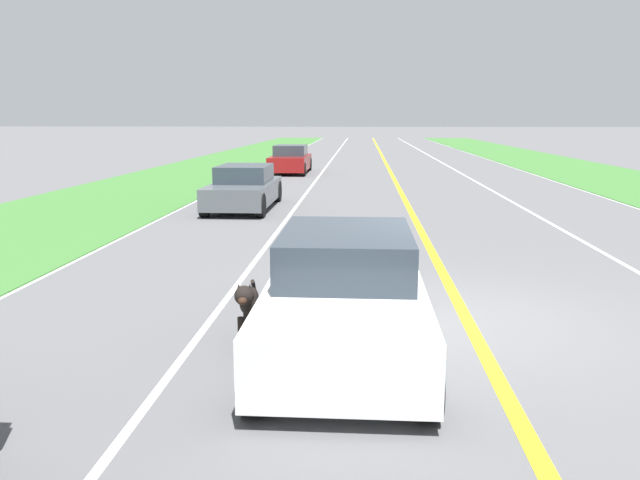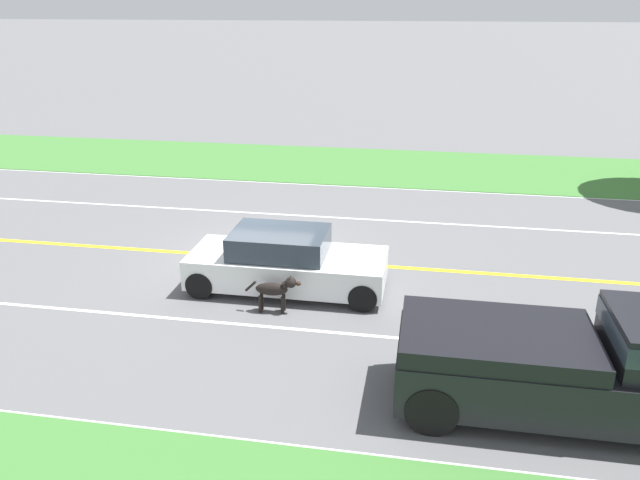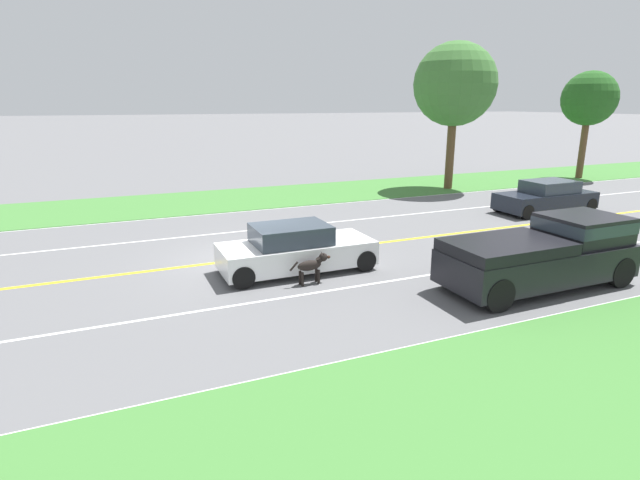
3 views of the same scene
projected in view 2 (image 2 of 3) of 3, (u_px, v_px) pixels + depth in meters
name	position (u px, v px, depth m)	size (l,w,h in m)	color
ground_plane	(259.00, 258.00, 16.09)	(400.00, 400.00, 0.00)	#5B5B5E
centre_divider_line	(259.00, 258.00, 16.09)	(0.18, 160.00, 0.01)	yellow
lane_edge_line_right	(141.00, 429.00, 9.65)	(0.14, 160.00, 0.01)	white
lane_edge_line_left	(310.00, 184.00, 22.52)	(0.14, 160.00, 0.01)	white
lane_dash_same_dir	(215.00, 322.00, 12.87)	(0.10, 160.00, 0.01)	white
lane_dash_oncoming	(289.00, 215.00, 19.30)	(0.10, 160.00, 0.01)	white
grass_verge_left	(324.00, 164.00, 25.27)	(6.00, 160.00, 0.03)	#3D7533
ego_car	(286.00, 262.00, 14.17)	(1.84, 4.44, 1.39)	white
dog	(276.00, 289.00, 13.13)	(0.27, 1.21, 0.84)	black
pickup_truck	(585.00, 363.00, 9.72)	(2.02, 5.30, 1.82)	black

